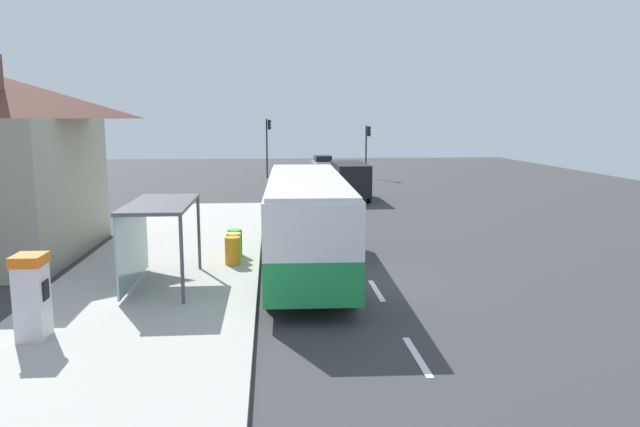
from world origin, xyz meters
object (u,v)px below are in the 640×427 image
object	(u,v)px
bus	(306,218)
recycling_bin_green	(235,242)
white_van	(350,178)
ticket_machine	(32,296)
bus_shelter	(150,222)
traffic_light_far_side	(268,139)
recycling_bin_yellow	(234,246)
sedan_near	(323,163)
recycling_bin_orange	(233,251)
traffic_light_near_side	(367,143)

from	to	relation	value
bus	recycling_bin_green	size ratio (longest dim) A/B	11.66
white_van	ticket_machine	bearing A→B (deg)	-113.16
bus	bus_shelter	world-z (taller)	bus
ticket_machine	traffic_light_far_side	xyz separation A→B (m)	(5.13, 38.67, 2.23)
recycling_bin_yellow	traffic_light_far_side	distance (m)	31.51
sedan_near	recycling_bin_orange	distance (m)	39.59
white_van	recycling_bin_yellow	world-z (taller)	white_van
sedan_near	bus_shelter	xyz separation A→B (m)	(-8.71, -41.45, 1.31)
bus	traffic_light_far_side	bearing A→B (deg)	92.45
white_van	sedan_near	size ratio (longest dim) A/B	1.17
recycling_bin_orange	recycling_bin_yellow	bearing A→B (deg)	90.00
recycling_bin_orange	traffic_light_far_side	world-z (taller)	traffic_light_far_side
recycling_bin_yellow	traffic_light_far_side	bearing A→B (deg)	88.00
sedan_near	ticket_machine	bearing A→B (deg)	-102.99
traffic_light_far_side	bus_shelter	xyz separation A→B (m)	(-3.31, -34.47, -1.30)
bus	white_van	size ratio (longest dim) A/B	2.13
recycling_bin_orange	recycling_bin_green	distance (m)	1.40
ticket_machine	bus_shelter	bearing A→B (deg)	66.58
sedan_near	recycling_bin_green	distance (m)	38.21
ticket_machine	sedan_near	bearing A→B (deg)	77.01
traffic_light_near_side	bus_shelter	distance (m)	35.73
recycling_bin_green	recycling_bin_yellow	bearing A→B (deg)	-90.00
recycling_bin_orange	white_van	bearing A→B (deg)	70.21
ticket_machine	recycling_bin_orange	size ratio (longest dim) A/B	2.04
bus_shelter	traffic_light_far_side	bearing A→B (deg)	84.51
recycling_bin_orange	traffic_light_far_side	xyz separation A→B (m)	(1.10, 32.07, 2.75)
bus	traffic_light_far_side	xyz separation A→B (m)	(-1.39, 32.53, 1.56)
traffic_light_far_side	ticket_machine	bearing A→B (deg)	-97.56
traffic_light_near_side	traffic_light_far_side	distance (m)	8.65
recycling_bin_orange	bus_shelter	distance (m)	3.57
recycling_bin_yellow	bus_shelter	xyz separation A→B (m)	(-2.21, -3.10, 1.44)
recycling_bin_green	bus_shelter	world-z (taller)	bus_shelter
sedan_near	recycling_bin_yellow	bearing A→B (deg)	-99.61
sedan_near	ticket_machine	size ratio (longest dim) A/B	2.30
recycling_bin_orange	traffic_light_near_side	distance (m)	32.83
ticket_machine	recycling_bin_yellow	distance (m)	8.35
white_van	recycling_bin_orange	world-z (taller)	white_van
recycling_bin_orange	ticket_machine	bearing A→B (deg)	-121.42
traffic_light_near_side	bus_shelter	world-z (taller)	traffic_light_near_side
ticket_machine	traffic_light_near_side	distance (m)	40.32
recycling_bin_orange	sedan_near	bearing A→B (deg)	80.55
bus_shelter	recycling_bin_yellow	bearing A→B (deg)	54.48
white_van	bus_shelter	bearing A→B (deg)	-113.10
ticket_machine	recycling_bin_orange	bearing A→B (deg)	58.58
ticket_machine	bus_shelter	distance (m)	4.67
recycling_bin_orange	traffic_light_far_side	bearing A→B (deg)	88.04
traffic_light_near_side	recycling_bin_yellow	bearing A→B (deg)	-107.61
recycling_bin_orange	recycling_bin_yellow	xyz separation A→B (m)	(0.00, 0.70, 0.00)
bus	white_van	bearing A→B (deg)	77.91
white_van	recycling_bin_orange	size ratio (longest dim) A/B	5.48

